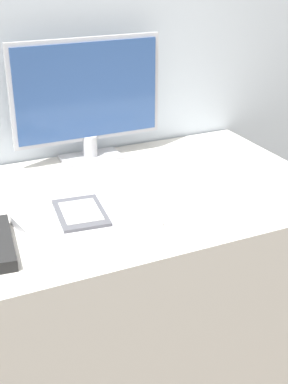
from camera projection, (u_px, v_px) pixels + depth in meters
wall_back at (70, 21)px, 1.77m from camera, size 3.60×0.05×2.40m
desk at (123, 295)px, 1.77m from camera, size 1.26×0.76×0.75m
monitor at (88, 97)px, 1.78m from camera, size 0.52×0.11×0.42m
keyboard at (196, 197)px, 1.58m from camera, size 0.32×0.11×0.01m
laptop at (86, 221)px, 1.43m from camera, size 0.37×0.30×0.03m
ereader at (81, 213)px, 1.44m from camera, size 0.15×0.20×0.01m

